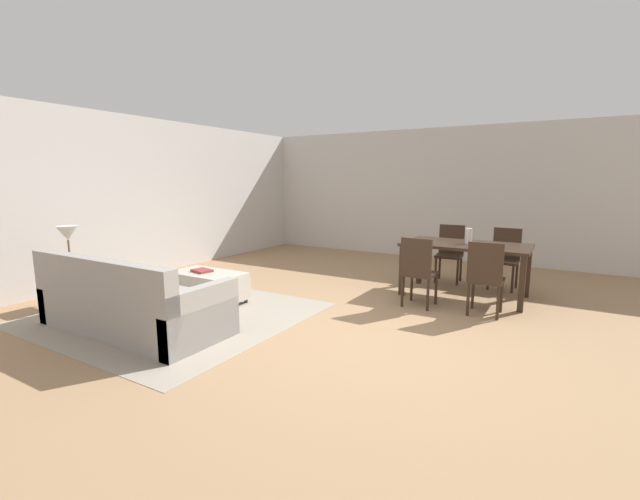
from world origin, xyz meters
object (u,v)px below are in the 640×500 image
ottoman_table (208,285)px  dining_table (466,250)px  table_lamp (68,235)px  dining_chair_far_left (450,250)px  vase_centerpiece (469,236)px  side_table (72,275)px  dining_chair_far_right (505,255)px  dining_chair_near_right (486,274)px  dining_chair_near_left (418,268)px  book_on_ottoman (202,271)px  couch (130,305)px

ottoman_table → dining_table: 3.61m
table_lamp → dining_chair_far_left: size_ratio=0.57×
table_lamp → dining_chair_far_left: table_lamp is taller
vase_centerpiece → side_table: bearing=-143.3°
ottoman_table → dining_chair_far_left: 3.86m
ottoman_table → dining_chair_far_right: dining_chair_far_right is taller
dining_chair_far_left → dining_chair_near_right: bearing=-63.3°
dining_chair_near_left → dining_chair_far_left: 1.69m
ottoman_table → dining_chair_near_left: size_ratio=1.10×
ottoman_table → dining_table: (2.91, 2.10, 0.43)m
ottoman_table → dining_table: bearing=35.9°
table_lamp → book_on_ottoman: (1.26, 1.05, -0.52)m
side_table → dining_chair_near_left: dining_chair_near_left is taller
side_table → vase_centerpiece: bearing=36.7°
couch → vase_centerpiece: (2.88, 3.35, 0.58)m
side_table → dining_chair_near_right: 5.23m
side_table → dining_table: bearing=36.6°
dining_chair_far_left → book_on_ottoman: dining_chair_far_left is taller
dining_chair_near_right → dining_chair_far_left: 1.82m
couch → dining_chair_near_left: size_ratio=2.41×
book_on_ottoman → dining_chair_far_left: bearing=48.6°
side_table → book_on_ottoman: (1.26, 1.05, 0.00)m
couch → dining_table: couch is taller
dining_chair_near_left → vase_centerpiece: vase_centerpiece is taller
side_table → dining_chair_far_left: dining_chair_far_left is taller
side_table → dining_chair_far_left: (3.85, 3.99, 0.09)m
dining_chair_near_left → book_on_ottoman: dining_chair_near_left is taller
couch → book_on_ottoman: (-0.15, 1.20, 0.15)m
dining_chair_near_right → dining_chair_far_left: size_ratio=1.00×
side_table → dining_chair_far_left: size_ratio=0.59×
vase_centerpiece → dining_chair_far_right: bearing=61.8°
ottoman_table → dining_chair_near_right: size_ratio=1.10×
couch → dining_table: (2.85, 3.31, 0.38)m
dining_chair_near_left → dining_chair_near_right: 0.82m
table_lamp → dining_chair_far_left: (3.85, 3.99, -0.43)m
dining_table → book_on_ottoman: 3.68m
ottoman_table → dining_chair_near_left: 2.81m
dining_chair_far_right → dining_table: bearing=-118.4°
vase_centerpiece → book_on_ottoman: vase_centerpiece is taller
vase_centerpiece → book_on_ottoman: 3.73m
ottoman_table → book_on_ottoman: book_on_ottoman is taller
couch → vase_centerpiece: vase_centerpiece is taller
couch → vase_centerpiece: 4.45m
ottoman_table → table_lamp: 1.86m
dining_chair_near_right → vase_centerpiece: 0.98m
dining_chair_near_left → dining_chair_far_left: same height
table_lamp → dining_chair_far_right: bearing=40.1°
side_table → dining_chair_near_right: (4.67, 2.36, 0.09)m
couch → side_table: couch is taller
side_table → dining_table: 5.31m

